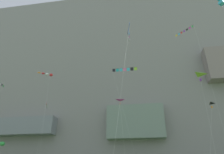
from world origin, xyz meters
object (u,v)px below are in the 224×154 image
(kite_diamond_far_right, at_px, (129,30))
(kite_delta_far_left, at_px, (120,106))
(kite_delta_upper_right, at_px, (210,112))
(kite_banner_high_left, at_px, (125,72))
(kite_box_mid_right, at_px, (221,1))
(kite_banner_mid_left, at_px, (45,112))
(kite_windsock_upper_mid, at_px, (47,75))
(kite_banner_low_left, at_px, (188,41))
(kite_delta_near_cliff, at_px, (199,82))

(kite_diamond_far_right, bearing_deg, kite_delta_far_left, 101.30)
(kite_delta_upper_right, xyz_separation_m, kite_banner_high_left, (-12.33, 5.42, 10.18))
(kite_box_mid_right, distance_m, kite_banner_mid_left, 37.03)
(kite_diamond_far_right, height_order, kite_windsock_upper_mid, kite_windsock_upper_mid)
(kite_delta_far_left, height_order, kite_windsock_upper_mid, kite_windsock_upper_mid)
(kite_delta_far_left, bearing_deg, kite_diamond_far_right, -78.70)
(kite_banner_mid_left, xyz_separation_m, kite_banner_high_left, (16.30, -1.69, 6.84))
(kite_delta_far_left, distance_m, kite_windsock_upper_mid, 15.50)
(kite_banner_low_left, height_order, kite_delta_upper_right, kite_banner_low_left)
(kite_banner_mid_left, height_order, kite_delta_upper_right, kite_banner_mid_left)
(kite_windsock_upper_mid, bearing_deg, kite_diamond_far_right, -37.44)
(kite_delta_upper_right, height_order, kite_windsock_upper_mid, kite_windsock_upper_mid)
(kite_banner_high_left, bearing_deg, kite_banner_low_left, -6.24)
(kite_banner_low_left, relative_size, kite_delta_upper_right, 2.46)
(kite_delta_near_cliff, bearing_deg, kite_windsock_upper_mid, 167.90)
(kite_banner_low_left, height_order, kite_windsock_upper_mid, kite_banner_low_left)
(kite_banner_mid_left, bearing_deg, kite_delta_upper_right, -13.95)
(kite_box_mid_right, distance_m, kite_delta_upper_right, 17.69)
(kite_box_mid_right, height_order, kite_diamond_far_right, kite_box_mid_right)
(kite_banner_high_left, xyz_separation_m, kite_windsock_upper_mid, (-14.90, -2.36, -0.69))
(kite_banner_high_left, bearing_deg, kite_box_mid_right, -28.88)
(kite_banner_low_left, bearing_deg, kite_delta_far_left, 177.38)
(kite_box_mid_right, distance_m, kite_delta_near_cliff, 14.39)
(kite_delta_far_left, relative_size, kite_windsock_upper_mid, 0.70)
(kite_delta_near_cliff, relative_size, kite_diamond_far_right, 0.73)
(kite_delta_upper_right, bearing_deg, kite_windsock_upper_mid, 173.58)
(kite_box_mid_right, height_order, kite_windsock_upper_mid, kite_box_mid_right)
(kite_diamond_far_right, distance_m, kite_banner_low_left, 18.90)
(kite_banner_low_left, height_order, kite_banner_high_left, kite_banner_low_left)
(kite_banner_low_left, xyz_separation_m, kite_windsock_upper_mid, (-27.44, -0.99, -5.64))
(kite_delta_far_left, relative_size, kite_banner_low_left, 0.50)
(kite_delta_near_cliff, bearing_deg, kite_delta_far_left, 149.07)
(kite_delta_upper_right, distance_m, kite_windsock_upper_mid, 29.00)
(kite_banner_mid_left, xyz_separation_m, kite_delta_upper_right, (28.64, -7.11, -3.34))
(kite_diamond_far_right, relative_size, kite_delta_upper_right, 1.74)
(kite_box_mid_right, xyz_separation_m, kite_delta_upper_right, (-4.14, 3.66, -16.80))
(kite_banner_mid_left, bearing_deg, kite_windsock_upper_mid, -70.93)
(kite_delta_upper_right, bearing_deg, kite_diamond_far_right, -136.62)
(kite_box_mid_right, distance_m, kite_banner_high_left, 19.94)
(kite_diamond_far_right, xyz_separation_m, kite_windsock_upper_mid, (-16.84, 12.89, 1.57))
(kite_banner_high_left, bearing_deg, kite_banner_mid_left, 174.07)
(kite_banner_low_left, xyz_separation_m, kite_delta_upper_right, (-0.21, -4.05, -15.13))
(kite_banner_low_left, bearing_deg, kite_delta_upper_right, -92.96)
(kite_box_mid_right, xyz_separation_m, kite_banner_low_left, (-3.93, 7.71, -1.67))
(kite_delta_far_left, relative_size, kite_box_mid_right, 0.51)
(kite_banner_mid_left, distance_m, kite_banner_high_left, 17.76)
(kite_banner_mid_left, bearing_deg, kite_delta_far_left, -9.07)
(kite_delta_near_cliff, xyz_separation_m, kite_banner_high_left, (-10.96, 7.90, 6.62))
(kite_delta_near_cliff, height_order, kite_delta_upper_right, kite_delta_near_cliff)
(kite_delta_far_left, bearing_deg, kite_banner_mid_left, 170.93)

